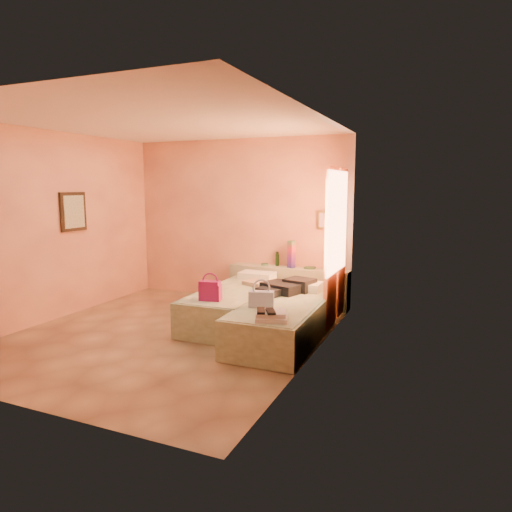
{
  "coord_description": "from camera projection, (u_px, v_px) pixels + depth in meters",
  "views": [
    {
      "loc": [
        3.43,
        -4.99,
        1.99
      ],
      "look_at": [
        0.93,
        0.85,
        1.02
      ],
      "focal_mm": 32.0,
      "sensor_mm": 36.0,
      "label": 1
    }
  ],
  "objects": [
    {
      "name": "room_walls",
      "position": [
        200.0,
        201.0,
        6.34
      ],
      "size": [
        4.02,
        4.51,
        2.81
      ],
      "color": "#F5B483",
      "rests_on": "ground"
    },
    {
      "name": "small_dish",
      "position": [
        265.0,
        264.0,
        7.81
      ],
      "size": [
        0.15,
        0.15,
        0.03
      ],
      "primitive_type": "cylinder",
      "rotation": [
        0.0,
        0.0,
        0.26
      ],
      "color": "#47835E",
      "rests_on": "headboard_ledge"
    },
    {
      "name": "rainbow_box",
      "position": [
        291.0,
        254.0,
        7.55
      ],
      "size": [
        0.13,
        0.13,
        0.45
      ],
      "primitive_type": "cube",
      "rotation": [
        0.0,
        0.0,
        -0.38
      ],
      "color": "#A51468",
      "rests_on": "headboard_ledge"
    },
    {
      "name": "towel_stack",
      "position": [
        272.0,
        316.0,
        5.11
      ],
      "size": [
        0.42,
        0.39,
        0.1
      ],
      "primitive_type": "cube",
      "rotation": [
        0.0,
        0.0,
        0.29
      ],
      "color": "white",
      "rests_on": "bed_right"
    },
    {
      "name": "bed_right",
      "position": [
        283.0,
        322.0,
        5.92
      ],
      "size": [
        0.94,
        2.02,
        0.5
      ],
      "primitive_type": "cube",
      "rotation": [
        0.0,
        0.0,
        0.02
      ],
      "color": "beige",
      "rests_on": "ground"
    },
    {
      "name": "sandal_pair",
      "position": [
        265.0,
        311.0,
        5.08
      ],
      "size": [
        0.26,
        0.29,
        0.02
      ],
      "primitive_type": "cube",
      "rotation": [
        0.0,
        0.0,
        0.4
      ],
      "color": "black",
      "rests_on": "towel_stack"
    },
    {
      "name": "water_bottle",
      "position": [
        277.0,
        259.0,
        7.75
      ],
      "size": [
        0.07,
        0.07,
        0.23
      ],
      "primitive_type": "cylinder",
      "rotation": [
        0.0,
        0.0,
        -0.04
      ],
      "color": "black",
      "rests_on": "headboard_ledge"
    },
    {
      "name": "khaki_garment",
      "position": [
        257.0,
        283.0,
        6.94
      ],
      "size": [
        0.45,
        0.41,
        0.06
      ],
      "primitive_type": "cube",
      "rotation": [
        0.0,
        0.0,
        -0.38
      ],
      "color": "tan",
      "rests_on": "bed_left"
    },
    {
      "name": "green_book",
      "position": [
        310.0,
        268.0,
        7.49
      ],
      "size": [
        0.17,
        0.13,
        0.03
      ],
      "primitive_type": "cube",
      "rotation": [
        0.0,
        0.0,
        0.01
      ],
      "color": "#2A4F2F",
      "rests_on": "headboard_ledge"
    },
    {
      "name": "bed_left",
      "position": [
        236.0,
        306.0,
        6.68
      ],
      "size": [
        0.94,
        2.02,
        0.5
      ],
      "primitive_type": "cube",
      "rotation": [
        0.0,
        0.0,
        0.02
      ],
      "color": "beige",
      "rests_on": "ground"
    },
    {
      "name": "magenta_handbag",
      "position": [
        210.0,
        291.0,
        6.0
      ],
      "size": [
        0.31,
        0.21,
        0.26
      ],
      "primitive_type": "cube",
      "rotation": [
        0.0,
        0.0,
        0.2
      ],
      "color": "#A51468",
      "rests_on": "bed_left"
    },
    {
      "name": "blue_handbag",
      "position": [
        261.0,
        299.0,
        5.67
      ],
      "size": [
        0.34,
        0.22,
        0.2
      ],
      "primitive_type": "cube",
      "rotation": [
        0.0,
        0.0,
        0.3
      ],
      "color": "#4465A4",
      "rests_on": "bed_right"
    },
    {
      "name": "flower_vase",
      "position": [
        335.0,
        263.0,
        7.22
      ],
      "size": [
        0.27,
        0.27,
        0.28
      ],
      "primitive_type": "cube",
      "rotation": [
        0.0,
        0.0,
        0.34
      ],
      "color": "silver",
      "rests_on": "headboard_ledge"
    },
    {
      "name": "headboard_ledge",
      "position": [
        288.0,
        286.0,
        7.65
      ],
      "size": [
        2.05,
        0.3,
        0.65
      ],
      "primitive_type": "cube",
      "color": "#A7AE8E",
      "rests_on": "ground"
    },
    {
      "name": "clothes_pile",
      "position": [
        286.0,
        286.0,
        6.45
      ],
      "size": [
        0.74,
        0.74,
        0.17
      ],
      "primitive_type": "cube",
      "rotation": [
        0.0,
        0.0,
        -0.33
      ],
      "color": "black",
      "rests_on": "bed_right"
    },
    {
      "name": "ground",
      "position": [
        169.0,
        335.0,
        6.17
      ],
      "size": [
        4.5,
        4.5,
        0.0
      ],
      "primitive_type": "plane",
      "color": "tan",
      "rests_on": "ground"
    }
  ]
}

